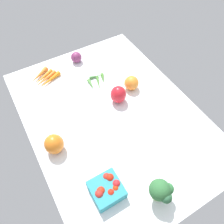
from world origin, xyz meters
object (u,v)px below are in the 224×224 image
bell_pepper_red (118,95)px  carrot_bunch (44,78)px  red_onion_center (76,57)px  heirloom_tomato_orange (131,83)px  bell_pepper_orange (54,144)px  broccoli_head (161,191)px  okra_pile (97,81)px  berry_basket (107,189)px

bell_pepper_red → carrot_bunch: size_ratio=0.55×
red_onion_center → heirloom_tomato_orange: bearing=25.3°
bell_pepper_red → bell_pepper_orange: bearing=-75.2°
red_onion_center → carrot_bunch: (4.47, -20.82, -1.83)cm
broccoli_head → okra_pile: 64.93cm
heirloom_tomato_orange → carrot_bunch: bearing=-128.0°
broccoli_head → bell_pepper_orange: bearing=-146.3°
berry_basket → broccoli_head: (11.43, 15.32, 4.29)cm
broccoli_head → carrot_bunch: broccoli_head is taller
red_onion_center → carrot_bunch: red_onion_center is taller
berry_basket → carrot_bunch: (-68.09, 0.46, -1.79)cm
red_onion_center → carrot_bunch: bearing=-77.9°
berry_basket → bell_pepper_orange: size_ratio=1.24×
broccoli_head → red_onion_center: size_ratio=1.94×
red_onion_center → okra_pile: size_ratio=0.55×
red_onion_center → bell_pepper_orange: 55.84cm
red_onion_center → okra_pile: (19.93, 2.38, -2.17)cm
okra_pile → carrot_bunch: size_ratio=0.67×
broccoli_head → bell_pepper_orange: (-37.67, -25.17, -2.71)cm
berry_basket → okra_pile: (-52.64, 23.66, -2.13)cm
berry_basket → bell_pepper_red: 44.76cm
bell_pepper_red → carrot_bunch: 41.64cm
berry_basket → broccoli_head: bearing=53.3°
bell_pepper_orange → okra_pile: bearing=128.2°
bell_pepper_red → berry_basket: bearing=-36.6°
heirloom_tomato_orange → carrot_bunch: (-28.35, -36.31, -2.50)cm
okra_pile → carrot_bunch: bearing=-123.7°
bell_pepper_orange → okra_pile: (-26.41, 33.51, -3.72)cm
red_onion_center → okra_pile: 20.18cm
heirloom_tomato_orange → okra_pile: bearing=-134.5°
broccoli_head → red_onion_center: broccoli_head is taller
heirloom_tomato_orange → carrot_bunch: heirloom_tomato_orange is taller
bell_pepper_red → okra_pile: size_ratio=0.82×
okra_pile → berry_basket: bearing=-24.2°
heirloom_tomato_orange → bell_pepper_orange: 48.54cm
red_onion_center → bell_pepper_red: bearing=8.4°
berry_basket → broccoli_head: size_ratio=0.96×
broccoli_head → red_onion_center: 84.32cm
berry_basket → broccoli_head: broccoli_head is taller
heirloom_tomato_orange → berry_basket: bearing=-42.8°
bell_pepper_orange → red_onion_center: bearing=146.1°
carrot_bunch → bell_pepper_red: bearing=39.2°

